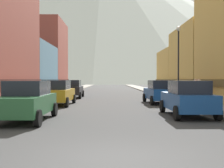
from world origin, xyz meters
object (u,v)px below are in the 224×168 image
object	(u,v)px
potted_plant_1	(30,93)
pedestrian_0	(199,92)
car_right_1	(160,92)
pedestrian_2	(196,91)
car_left_2	(72,89)
streetlamp_right	(178,52)
car_right_0	(187,98)
pedestrian_1	(168,88)
car_left_1	(58,93)
car_left_0	(27,101)
potted_plant_0	(190,94)

from	to	relation	value
potted_plant_1	pedestrian_0	size ratio (longest dim) A/B	0.53
car_right_1	pedestrian_2	world-z (taller)	pedestrian_2
car_left_2	potted_plant_1	world-z (taller)	car_left_2
car_left_2	streetlamp_right	size ratio (longest dim) A/B	0.75
car_right_0	car_left_2	bearing A→B (deg)	118.07
car_left_2	potted_plant_1	distance (m)	4.95
pedestrian_1	pedestrian_2	bearing A→B (deg)	-90.00
car_left_1	car_left_2	world-z (taller)	same
car_left_1	car_left_0	bearing A→B (deg)	-89.99
car_left_2	car_left_1	bearing A→B (deg)	-90.01
car_right_1	streetlamp_right	bearing A→B (deg)	20.46
pedestrian_1	streetlamp_right	bearing A→B (deg)	-96.11
car_right_1	potted_plant_1	world-z (taller)	car_right_1
car_left_1	car_right_0	xyz separation A→B (m)	(7.60, -6.14, 0.00)
car_left_1	potted_plant_1	xyz separation A→B (m)	(-3.20, 4.34, -0.23)
car_left_0	pedestrian_2	xyz separation A→B (m)	(10.05, 8.09, 0.06)
potted_plant_0	potted_plant_1	world-z (taller)	potted_plant_1
potted_plant_1	pedestrian_2	bearing A→B (deg)	-16.22
car_left_1	streetlamp_right	distance (m)	9.86
pedestrian_1	pedestrian_0	bearing A→B (deg)	-90.00
car_left_2	pedestrian_1	world-z (taller)	car_left_2
car_left_2	pedestrian_1	distance (m)	10.31
car_left_2	potted_plant_1	xyz separation A→B (m)	(-3.20, -3.77, -0.23)
pedestrian_0	pedestrian_2	bearing A→B (deg)	90.00
car_left_1	streetlamp_right	bearing A→B (deg)	12.36
potted_plant_1	streetlamp_right	xyz separation A→B (m)	(12.35, -2.33, 3.32)
car_right_1	pedestrian_0	xyz separation A→B (m)	(2.45, -1.70, 0.06)
car_left_0	potted_plant_1	distance (m)	12.37
car_left_2	potted_plant_0	world-z (taller)	car_left_2
potted_plant_0	car_right_0	bearing A→B (deg)	-106.53
pedestrian_0	streetlamp_right	bearing A→B (deg)	111.55
car_right_1	streetlamp_right	world-z (taller)	streetlamp_right
car_left_1	pedestrian_0	bearing A→B (deg)	-1.56
car_left_1	pedestrian_0	size ratio (longest dim) A/B	2.56
car_right_0	car_left_0	bearing A→B (deg)	-169.10
car_right_1	car_left_1	bearing A→B (deg)	-169.37
car_left_2	streetlamp_right	bearing A→B (deg)	-33.73
pedestrian_2	pedestrian_1	bearing A→B (deg)	90.00
car_right_0	pedestrian_0	size ratio (longest dim) A/B	2.54
car_right_1	car_left_0	bearing A→B (deg)	-130.09
car_left_0	potted_plant_1	size ratio (longest dim) A/B	4.75
potted_plant_0	potted_plant_1	xyz separation A→B (m)	(-14.00, -0.30, 0.15)
car_right_1	pedestrian_2	distance (m)	2.62
pedestrian_0	potted_plant_1	bearing A→B (deg)	160.81
car_right_1	pedestrian_1	size ratio (longest dim) A/B	2.78
pedestrian_2	streetlamp_right	bearing A→B (deg)	120.61
car_left_1	potted_plant_1	bearing A→B (deg)	126.40
pedestrian_0	car_left_1	bearing A→B (deg)	178.44
car_right_0	pedestrian_1	size ratio (longest dim) A/B	2.74
potted_plant_1	car_right_0	bearing A→B (deg)	-44.14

